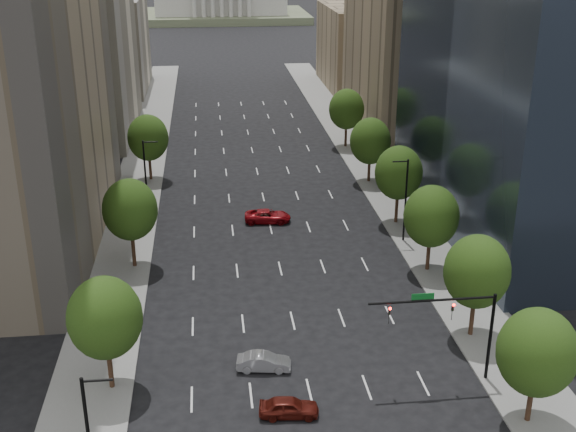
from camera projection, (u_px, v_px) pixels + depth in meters
name	position (u px, v px, depth m)	size (l,w,h in m)	color
sidewalk_left	(127.00, 234.00, 77.58)	(6.00, 200.00, 0.15)	slate
sidewalk_right	(409.00, 222.00, 80.86)	(6.00, 200.00, 0.15)	slate
midrise_cream_left	(79.00, 20.00, 109.70)	(14.00, 30.00, 35.00)	beige
filler_left	(109.00, 44.00, 143.29)	(14.00, 26.00, 18.00)	beige
parking_tan_right	(406.00, 34.00, 113.16)	(14.00, 30.00, 30.00)	#8C7759
filler_right	(360.00, 47.00, 146.18)	(14.00, 26.00, 16.00)	#8C7759
tree_right_0	(537.00, 352.00, 46.46)	(5.20, 5.20, 8.39)	#382316
tree_right_1	(477.00, 272.00, 56.46)	(5.20, 5.20, 8.75)	#382316
tree_right_2	(431.00, 216.00, 67.57)	(5.20, 5.20, 8.61)	#382316
tree_right_3	(399.00, 173.00, 78.53)	(5.20, 5.20, 8.89)	#382316
tree_right_4	(370.00, 141.00, 91.59)	(5.20, 5.20, 8.46)	#382316
tree_right_5	(347.00, 109.00, 106.23)	(5.20, 5.20, 8.75)	#382316
tree_left_0	(105.00, 318.00, 49.81)	(5.20, 5.20, 8.75)	#382316
tree_left_1	(130.00, 210.00, 68.17)	(5.20, 5.20, 8.97)	#382316
tree_left_2	(148.00, 138.00, 92.24)	(5.20, 5.20, 8.68)	#382316
streetlight_rn	(405.00, 198.00, 74.25)	(1.70, 0.20, 9.00)	black
streetlight_ln	(146.00, 176.00, 80.63)	(1.70, 0.20, 9.00)	black
traffic_signal	(459.00, 319.00, 50.77)	(9.12, 0.40, 7.38)	black
foothills	(253.00, 15.00, 594.15)	(720.00, 413.00, 263.00)	olive
car_maroon	(289.00, 407.00, 48.79)	(1.63, 4.04, 1.38)	#4E130D
car_silver	(264.00, 362.00, 53.87)	(1.41, 4.03, 1.33)	#939498
car_red_far	(268.00, 216.00, 80.74)	(2.36, 5.13, 1.42)	maroon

